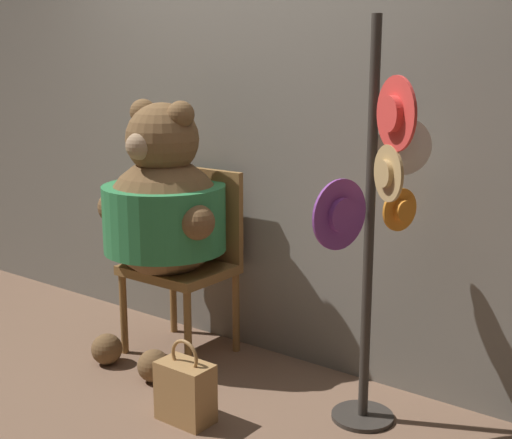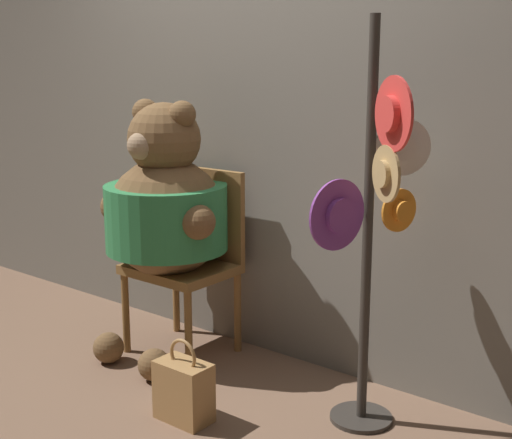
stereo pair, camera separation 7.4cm
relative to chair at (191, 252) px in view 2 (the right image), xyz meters
The scene contains 6 objects.
ground_plane 0.70m from the chair, 47.49° to the right, with size 14.00×14.00×0.00m, color brown.
wall_back 0.85m from the chair, 43.39° to the left, with size 8.00×0.10×2.60m.
chair is the anchor object (origin of this frame).
teddy_bear 0.30m from the chair, 100.77° to the right, with size 0.78×0.69×1.38m.
hat_display_rack 1.29m from the chair, ahead, with size 0.42×0.57×1.76m.
handbag_on_ground 0.93m from the chair, 49.26° to the right, with size 0.25×0.15×0.39m.
Camera 2 is at (2.32, -2.40, 1.59)m, focal length 50.00 mm.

